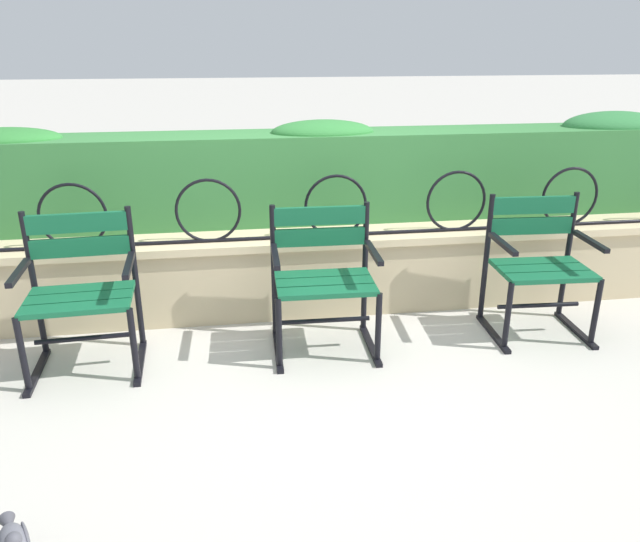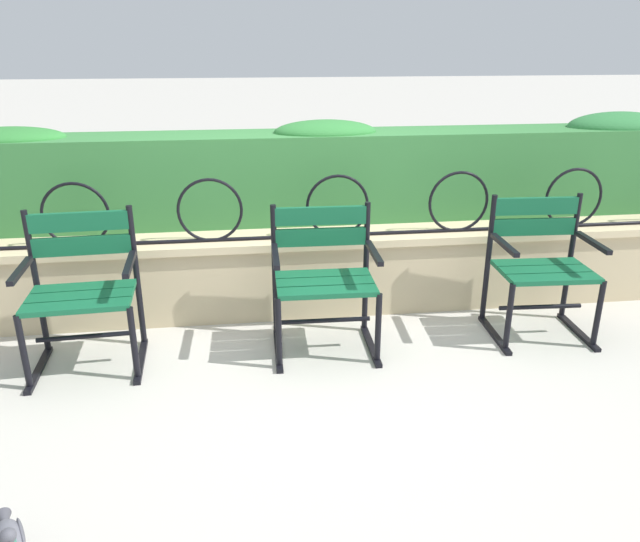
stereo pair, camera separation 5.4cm
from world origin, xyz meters
name	(u,v)px [view 2 (the right image)]	position (x,y,z in m)	size (l,w,h in m)	color
ground_plane	(321,361)	(0.00, 0.00, 0.00)	(60.00, 60.00, 0.00)	#BCB7AD
stone_wall	(307,272)	(0.00, 0.76, 0.28)	(7.74, 0.41, 0.55)	#C6B289
iron_arch_fence	(279,212)	(-0.19, 0.68, 0.74)	(7.20, 0.02, 0.42)	black
hedge_row	(305,173)	(0.04, 1.17, 0.88)	(7.59, 0.48, 0.73)	#387A3D
park_chair_left	(82,287)	(-1.34, 0.19, 0.47)	(0.63, 0.55, 0.89)	#145B38
park_chair_centre	(324,275)	(0.04, 0.21, 0.46)	(0.63, 0.54, 0.86)	#145B38
park_chair_right	(540,263)	(1.43, 0.23, 0.47)	(0.62, 0.55, 0.87)	#145B38
pigeon_near_chairs	(8,537)	(-1.31, -1.31, 0.11)	(0.18, 0.28, 0.22)	#5B5B66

